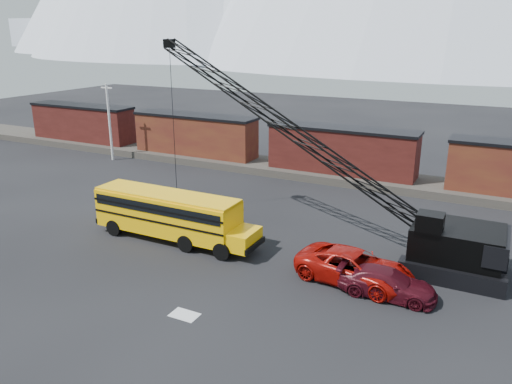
% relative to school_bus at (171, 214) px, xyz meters
% --- Properties ---
extents(ground, '(160.00, 160.00, 0.00)m').
position_rel_school_bus_xyz_m(ground, '(5.47, -3.27, -1.79)').
color(ground, black).
rests_on(ground, ground).
extents(gravel_berm, '(120.00, 5.00, 0.70)m').
position_rel_school_bus_xyz_m(gravel_berm, '(5.47, 18.73, -1.44)').
color(gravel_berm, '#48433B').
rests_on(gravel_berm, ground).
extents(boxcar_west_far, '(13.70, 3.10, 4.17)m').
position_rel_school_bus_xyz_m(boxcar_west_far, '(-26.53, 18.73, 0.97)').
color(boxcar_west_far, '#4A1814').
rests_on(boxcar_west_far, gravel_berm).
extents(boxcar_west_near, '(13.70, 3.10, 4.17)m').
position_rel_school_bus_xyz_m(boxcar_west_near, '(-10.53, 18.73, 0.97)').
color(boxcar_west_near, '#4A1815').
rests_on(boxcar_west_near, gravel_berm).
extents(boxcar_mid, '(13.70, 3.10, 4.17)m').
position_rel_school_bus_xyz_m(boxcar_mid, '(5.47, 18.73, 0.97)').
color(boxcar_mid, '#4A1814').
rests_on(boxcar_mid, gravel_berm).
extents(utility_pole, '(1.40, 0.24, 8.00)m').
position_rel_school_bus_xyz_m(utility_pole, '(-18.53, 14.73, 2.36)').
color(utility_pole, silver).
rests_on(utility_pole, ground).
extents(snow_patch, '(1.40, 0.90, 0.02)m').
position_rel_school_bus_xyz_m(snow_patch, '(5.97, -7.27, -1.78)').
color(snow_patch, silver).
rests_on(snow_patch, ground).
extents(school_bus, '(11.65, 2.65, 3.19)m').
position_rel_school_bus_xyz_m(school_bus, '(0.00, 0.00, 0.00)').
color(school_bus, '#FFB905').
rests_on(school_bus, ground).
extents(red_pickup, '(6.76, 3.74, 1.79)m').
position_rel_school_bus_xyz_m(red_pickup, '(12.33, -0.28, -0.90)').
color(red_pickup, '#A30D07').
rests_on(red_pickup, ground).
extents(maroon_suv, '(5.07, 2.13, 1.46)m').
position_rel_school_bus_xyz_m(maroon_suv, '(14.27, -0.96, -1.06)').
color(maroon_suv, '#430B15').
rests_on(maroon_suv, ground).
extents(crawler_crane, '(23.48, 4.20, 12.81)m').
position_rel_school_bus_xyz_m(crawler_crane, '(6.93, 4.26, 5.11)').
color(crawler_crane, black).
rests_on(crawler_crane, ground).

